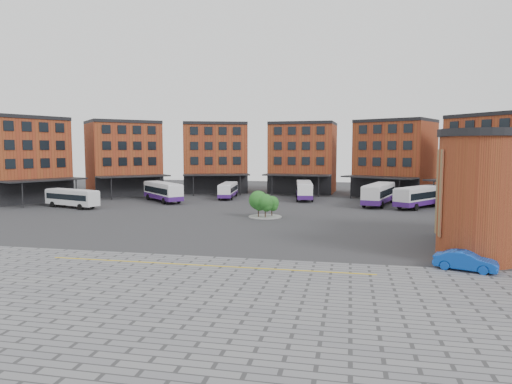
% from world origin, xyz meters
% --- Properties ---
extents(ground, '(160.00, 160.00, 0.00)m').
position_xyz_m(ground, '(0.00, 0.00, 0.00)').
color(ground, '#28282B').
rests_on(ground, ground).
extents(paving_zone, '(50.00, 22.00, 0.02)m').
position_xyz_m(paving_zone, '(2.00, -22.00, 0.01)').
color(paving_zone, slate).
rests_on(paving_zone, ground).
extents(yellow_line, '(26.00, 0.15, 0.02)m').
position_xyz_m(yellow_line, '(2.00, -14.00, 0.03)').
color(yellow_line, gold).
rests_on(yellow_line, paving_zone).
extents(main_building, '(94.14, 42.48, 14.60)m').
position_xyz_m(main_building, '(-4.77, 38.25, 7.23)').
color(main_building, brown).
rests_on(main_building, ground).
extents(tree_island, '(4.40, 4.40, 3.58)m').
position_xyz_m(tree_island, '(1.89, 11.52, 1.94)').
color(tree_island, gray).
rests_on(tree_island, ground).
extents(bus_a, '(10.20, 5.36, 2.83)m').
position_xyz_m(bus_a, '(-29.01, 15.59, 1.68)').
color(bus_a, silver).
rests_on(bus_a, ground).
extents(bus_b, '(10.12, 10.22, 3.29)m').
position_xyz_m(bus_b, '(-18.58, 26.16, 1.78)').
color(bus_b, white).
rests_on(bus_b, ground).
extents(bus_c, '(3.41, 10.13, 2.80)m').
position_xyz_m(bus_c, '(-9.00, 33.82, 1.52)').
color(bus_c, white).
rests_on(bus_c, ground).
extents(bus_d, '(4.05, 11.60, 3.20)m').
position_xyz_m(bus_d, '(5.00, 34.31, 1.73)').
color(bus_d, white).
rests_on(bus_d, ground).
extents(bus_e, '(6.04, 12.59, 3.46)m').
position_xyz_m(bus_e, '(17.59, 28.33, 1.88)').
color(bus_e, silver).
rests_on(bus_e, ground).
extents(bus_f, '(9.01, 11.04, 3.29)m').
position_xyz_m(bus_f, '(23.70, 26.44, 1.78)').
color(bus_f, silver).
rests_on(bus_f, ground).
extents(blue_car, '(4.69, 2.98, 1.46)m').
position_xyz_m(blue_car, '(21.50, -11.42, 0.73)').
color(blue_car, '#0D41AF').
rests_on(blue_car, ground).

